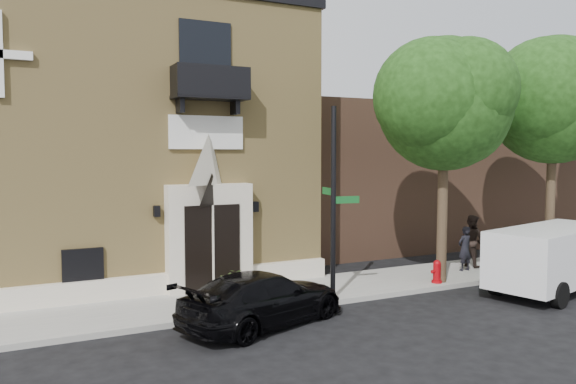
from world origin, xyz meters
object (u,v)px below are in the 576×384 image
Objects in this scene: cargo_van at (556,256)px; dumpster at (513,257)px; black_sedan at (263,298)px; fire_hydrant at (437,272)px; pedestrian_near at (465,249)px; pedestrian_far at (472,241)px; street_sign at (334,203)px.

cargo_van is 2.81× the size of dumpster.
black_sedan is 9.49m from cargo_van.
cargo_van reaches higher than fire_hydrant.
pedestrian_near reaches higher than fire_hydrant.
pedestrian_near is at bearing 90.15° from cargo_van.
pedestrian_far is at bearing 119.26° from dumpster.
cargo_van is 3.51m from pedestrian_far.
street_sign is 6.50m from pedestrian_near.
pedestrian_near is 0.89m from pedestrian_far.
black_sedan is at bearing 96.72° from pedestrian_far.
black_sedan is at bearing 9.42° from pedestrian_near.
pedestrian_near is at bearing 111.79° from pedestrian_far.
dumpster is (7.31, 0.16, -2.17)m from street_sign.
pedestrian_far reaches higher than cargo_van.
cargo_van is (9.43, -0.92, 0.45)m from black_sedan.
cargo_van is 3.36× the size of pedestrian_near.
pedestrian_near is at bearing 25.46° from fire_hydrant.
pedestrian_near is (2.13, 1.01, 0.42)m from fire_hydrant.
black_sedan reaches higher than fire_hydrant.
cargo_van is 7.31m from street_sign.
pedestrian_far is at bearing 76.36° from cargo_van.
black_sedan is 2.46× the size of pedestrian_far.
cargo_van is 0.96× the size of street_sign.
street_sign is 7.25m from pedestrian_far.
fire_hydrant is 3.37m from dumpster.
fire_hydrant is 0.39× the size of dumpster.
pedestrian_near is (8.67, 2.15, 0.26)m from black_sedan.
pedestrian_far is (6.83, 1.63, -1.79)m from street_sign.
street_sign is 4.61m from fire_hydrant.
pedestrian_far reaches higher than pedestrian_near.
cargo_van reaches higher than dumpster.
pedestrian_near is (-0.76, 3.07, -0.19)m from cargo_van.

